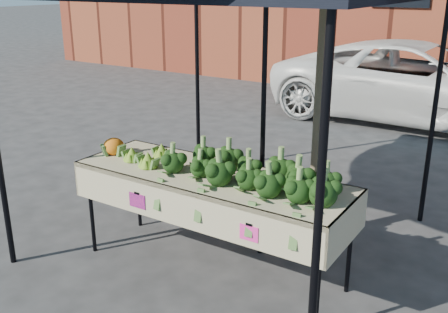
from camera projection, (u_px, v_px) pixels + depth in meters
ground at (195, 259)px, 4.74m from camera, size 90.00×90.00×0.00m
table at (211, 223)px, 4.43m from camera, size 2.40×0.81×0.90m
canopy at (234, 104)px, 4.67m from camera, size 3.16×3.16×2.74m
broccoli_heap at (250, 168)px, 4.08m from camera, size 1.53×0.56×0.25m
romanesco_cluster at (148, 150)px, 4.59m from camera, size 0.42×0.46×0.19m
cauliflower_pair at (114, 145)px, 4.76m from camera, size 0.19×0.19×0.17m
street_tree at (326, 33)px, 4.52m from camera, size 2.02×2.02×3.97m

